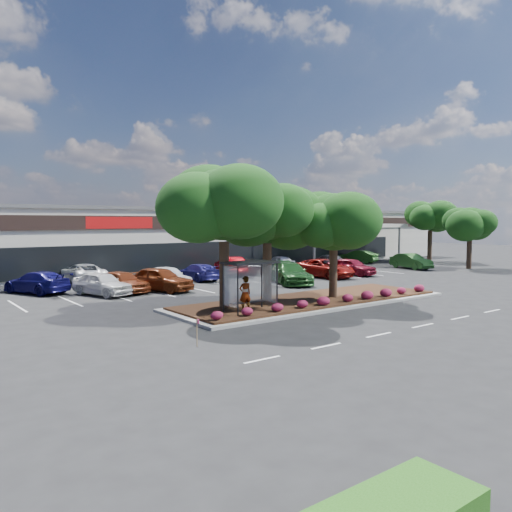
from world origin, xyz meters
TOP-DOWN VIEW (x-y plane):
  - ground at (0.00, 0.00)m, footprint 160.00×160.00m
  - retail_store at (0.06, 33.91)m, footprint 80.40×25.20m
  - landscape_island at (-2.00, 4.00)m, footprint 18.00×6.00m
  - lane_markings at (-0.14, 10.42)m, footprint 33.12×20.06m
  - shrub_row at (-2.00, 1.90)m, footprint 17.00×0.80m
  - bus_shelter at (-7.50, 2.95)m, footprint 2.75×1.55m
  - island_tree_west at (-8.00, 4.50)m, footprint 7.20×7.20m
  - island_tree_mid at (-4.50, 5.20)m, footprint 6.60×6.60m
  - island_tree_east at (-0.50, 3.70)m, footprint 5.80×5.80m
  - tree_east_near at (26.00, 10.00)m, footprint 5.60×5.60m
  - tree_east_far at (31.00, 18.00)m, footprint 6.40×6.40m
  - conifer_north_east at (34.00, 44.00)m, footprint 3.96×3.96m
  - person_waiting at (-7.72, 2.97)m, footprint 0.72×0.52m
  - light_pole at (9.99, 22.79)m, footprint 1.43×0.54m
  - survey_stake at (-12.90, -1.00)m, footprint 0.08×0.14m
  - car_0 at (-11.05, 14.61)m, footprint 3.20×4.95m
  - car_1 at (-9.49, 15.01)m, footprint 2.96×4.82m
  - car_2 at (-7.06, 14.12)m, footprint 3.85×5.42m
  - car_3 at (-5.48, 15.97)m, footprint 2.29×4.74m
  - car_4 at (2.90, 11.72)m, footprint 4.32×6.25m
  - car_5 at (8.32, 13.35)m, footprint 2.93×5.89m
  - car_7 at (11.51, 13.06)m, footprint 2.54×4.86m
  - car_8 at (21.07, 13.52)m, footprint 2.56×5.04m
  - car_9 at (-14.26, 18.25)m, footprint 4.01×5.60m
  - car_10 at (-9.84, 22.28)m, footprint 2.57×5.54m
  - car_11 at (-1.69, 18.09)m, footprint 2.19×4.88m
  - car_12 at (2.90, 19.98)m, footprint 3.16×5.36m
  - car_13 at (4.92, 18.44)m, footprint 3.65×5.26m
  - car_14 at (5.28, 20.29)m, footprint 3.02×4.63m
  - car_15 at (10.27, 21.87)m, footprint 2.02×4.23m
  - car_16 at (14.42, 19.05)m, footprint 2.54×4.76m
  - car_17 at (22.10, 21.71)m, footprint 2.96×4.90m

SIDE VIEW (x-z plane):
  - ground at x=0.00m, z-range 0.00..0.00m
  - lane_markings at x=-0.14m, z-range 0.00..0.01m
  - landscape_island at x=-2.00m, z-range -0.01..0.25m
  - shrub_row at x=-2.00m, z-range 0.26..0.76m
  - car_13 at x=4.92m, z-range 0.00..1.34m
  - car_11 at x=-1.69m, z-range 0.00..1.39m
  - car_15 at x=10.27m, z-range 0.00..1.40m
  - survey_stake at x=-12.90m, z-range 0.15..1.25m
  - car_14 at x=5.28m, z-range 0.00..1.47m
  - car_9 at x=-14.26m, z-range 0.00..1.50m
  - car_17 at x=22.10m, z-range 0.00..1.53m
  - car_1 at x=-9.49m, z-range 0.00..1.53m
  - car_10 at x=-9.84m, z-range 0.00..1.53m
  - car_16 at x=14.42m, z-range 0.00..1.54m
  - car_3 at x=-5.48m, z-range 0.00..1.56m
  - car_0 at x=-11.05m, z-range 0.00..1.57m
  - car_7 at x=11.51m, z-range 0.00..1.58m
  - car_8 at x=21.07m, z-range 0.00..1.58m
  - car_5 at x=8.32m, z-range 0.00..1.61m
  - car_12 at x=2.90m, z-range 0.00..1.67m
  - car_4 at x=2.90m, z-range 0.00..1.68m
  - car_2 at x=-7.06m, z-range 0.00..1.71m
  - person_waiting at x=-7.72m, z-range 0.26..2.10m
  - bus_shelter at x=-7.50m, z-range 1.01..3.60m
  - retail_store at x=0.06m, z-range 0.03..6.28m
  - tree_east_near at x=26.00m, z-range 0.00..6.51m
  - island_tree_east at x=-0.50m, z-range 0.26..6.76m
  - tree_east_far at x=31.00m, z-range 0.00..7.62m
  - light_pole at x=9.99m, z-range -0.53..8.30m
  - island_tree_mid at x=-4.50m, z-range 0.26..7.58m
  - island_tree_west at x=-8.00m, z-range 0.26..8.15m
  - conifer_north_east at x=34.00m, z-range 0.00..9.00m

